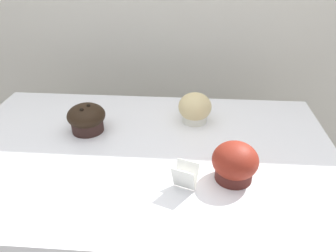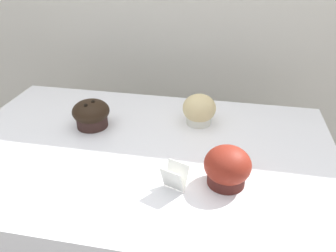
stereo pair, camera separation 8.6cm
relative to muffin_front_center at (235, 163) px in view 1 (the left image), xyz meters
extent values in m
cube|color=beige|center=(-0.22, 0.70, -0.09)|extent=(3.20, 0.10, 1.80)
cylinder|color=#4D1F1A|center=(0.00, 0.00, -0.02)|extent=(0.08, 0.08, 0.05)
ellipsoid|color=maroon|center=(0.00, 0.00, 0.01)|extent=(0.10, 0.10, 0.08)
cylinder|color=#35211D|center=(-0.39, 0.18, -0.02)|extent=(0.09, 0.09, 0.05)
ellipsoid|color=black|center=(-0.39, 0.18, 0.01)|extent=(0.11, 0.11, 0.06)
sphere|color=black|center=(-0.38, 0.18, 0.04)|extent=(0.01, 0.01, 0.01)
sphere|color=black|center=(-0.39, 0.16, 0.03)|extent=(0.01, 0.01, 0.01)
cylinder|color=white|center=(-0.09, 0.26, -0.02)|extent=(0.07, 0.07, 0.05)
ellipsoid|color=#DBC285|center=(-0.09, 0.26, 0.01)|extent=(0.10, 0.10, 0.08)
cube|color=white|center=(-0.11, -0.03, -0.01)|extent=(0.05, 0.04, 0.06)
cube|color=silver|center=(-0.11, -0.05, -0.01)|extent=(0.05, 0.04, 0.06)
camera|label=1|loc=(-0.10, -0.59, 0.43)|focal=35.00mm
camera|label=2|loc=(-0.02, -0.58, 0.43)|focal=35.00mm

